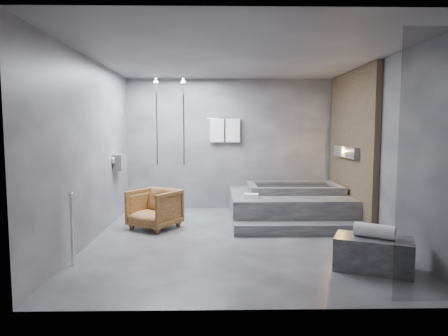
{
  "coord_description": "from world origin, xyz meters",
  "views": [
    {
      "loc": [
        -0.32,
        -6.15,
        1.71
      ],
      "look_at": [
        -0.21,
        0.3,
        1.09
      ],
      "focal_mm": 32.0,
      "sensor_mm": 36.0,
      "label": 1
    }
  ],
  "objects": [
    {
      "name": "room",
      "position": [
        0.4,
        0.24,
        1.73
      ],
      "size": [
        5.0,
        5.04,
        2.82
      ],
      "color": "#333336",
      "rests_on": "ground"
    },
    {
      "name": "tub_deck",
      "position": [
        1.05,
        1.45,
        0.25
      ],
      "size": [
        2.2,
        2.0,
        0.5
      ],
      "primitive_type": "cube",
      "color": "#38383B",
      "rests_on": "ground"
    },
    {
      "name": "tub_step",
      "position": [
        1.05,
        0.27,
        0.09
      ],
      "size": [
        2.2,
        0.36,
        0.18
      ],
      "primitive_type": "cube",
      "color": "#38383B",
      "rests_on": "ground"
    },
    {
      "name": "concrete_bench",
      "position": [
        1.58,
        -1.45,
        0.2
      ],
      "size": [
        1.02,
        0.82,
        0.41
      ],
      "primitive_type": "cube",
      "rotation": [
        0.0,
        0.0,
        -0.42
      ],
      "color": "#2D2D2F",
      "rests_on": "ground"
    },
    {
      "name": "driftwood_chair",
      "position": [
        -1.41,
        0.71,
        0.34
      ],
      "size": [
        1.02,
        1.03,
        0.68
      ],
      "primitive_type": "imported",
      "rotation": [
        0.0,
        0.0,
        -0.56
      ],
      "color": "#4B2B12",
      "rests_on": "ground"
    },
    {
      "name": "rolled_towel",
      "position": [
        1.59,
        -1.45,
        0.49
      ],
      "size": [
        0.49,
        0.4,
        0.17
      ],
      "primitive_type": "cylinder",
      "rotation": [
        0.0,
        1.57,
        -0.58
      ],
      "color": "white",
      "rests_on": "concrete_bench"
    },
    {
      "name": "deck_towel",
      "position": [
        0.29,
        0.91,
        0.53
      ],
      "size": [
        0.28,
        0.22,
        0.07
      ],
      "primitive_type": "cube",
      "rotation": [
        0.0,
        0.0,
        -0.14
      ],
      "color": "white",
      "rests_on": "tub_deck"
    }
  ]
}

